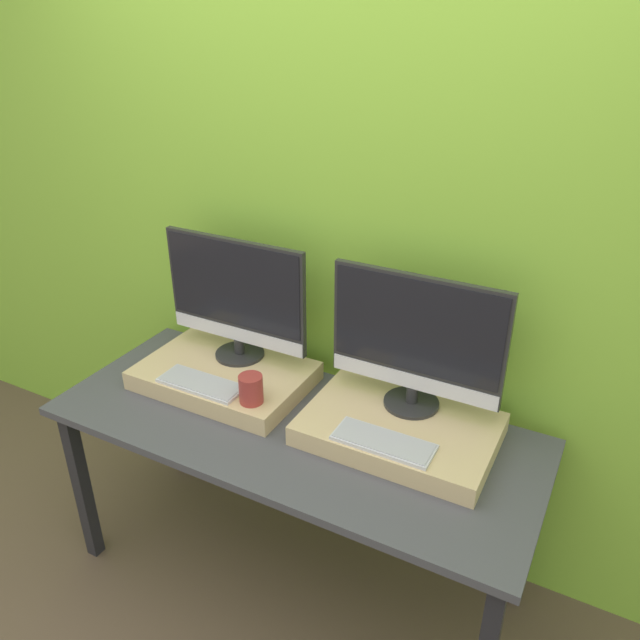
# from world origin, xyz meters

# --- Properties ---
(wall_back) EXTENTS (8.00, 0.04, 2.60)m
(wall_back) POSITION_xyz_m (0.00, 0.77, 1.30)
(wall_back) COLOR #8CC638
(wall_back) RESTS_ON ground_plane
(workbench) EXTENTS (1.72, 0.70, 0.74)m
(workbench) POSITION_xyz_m (0.00, 0.35, 0.67)
(workbench) COLOR #47474C
(workbench) RESTS_ON ground_plane
(wooden_riser_left) EXTENTS (0.63, 0.42, 0.07)m
(wooden_riser_left) POSITION_xyz_m (-0.36, 0.45, 0.78)
(wooden_riser_left) COLOR #D6B77F
(wooden_riser_left) RESTS_ON workbench
(monitor_left) EXTENTS (0.59, 0.19, 0.48)m
(monitor_left) POSITION_xyz_m (-0.36, 0.56, 1.07)
(monitor_left) COLOR #282828
(monitor_left) RESTS_ON wooden_riser_left
(keyboard_left) EXTENTS (0.32, 0.12, 0.01)m
(keyboard_left) POSITION_xyz_m (-0.36, 0.31, 0.82)
(keyboard_left) COLOR silver
(keyboard_left) RESTS_ON wooden_riser_left
(mug) EXTENTS (0.08, 0.08, 0.10)m
(mug) POSITION_xyz_m (-0.14, 0.31, 0.87)
(mug) COLOR #9E332D
(mug) RESTS_ON wooden_riser_left
(wooden_riser_right) EXTENTS (0.63, 0.42, 0.07)m
(wooden_riser_right) POSITION_xyz_m (0.36, 0.45, 0.78)
(wooden_riser_right) COLOR #D6B77F
(wooden_riser_right) RESTS_ON workbench
(monitor_right) EXTENTS (0.59, 0.19, 0.48)m
(monitor_right) POSITION_xyz_m (0.36, 0.56, 1.07)
(monitor_right) COLOR #282828
(monitor_right) RESTS_ON wooden_riser_right
(keyboard_right) EXTENTS (0.32, 0.12, 0.01)m
(keyboard_right) POSITION_xyz_m (0.36, 0.31, 0.82)
(keyboard_right) COLOR silver
(keyboard_right) RESTS_ON wooden_riser_right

